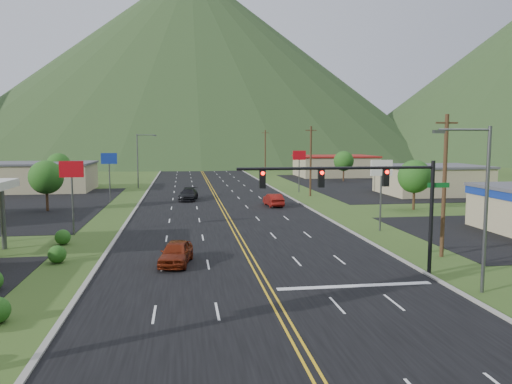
{
  "coord_description": "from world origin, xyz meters",
  "views": [
    {
      "loc": [
        -4.51,
        -14.36,
        8.4
      ],
      "look_at": [
        0.62,
        20.85,
        4.5
      ],
      "focal_mm": 35.0,
      "sensor_mm": 36.0,
      "label": 1
    }
  ],
  "objects": [
    {
      "name": "traffic_signal",
      "position": [
        6.48,
        14.0,
        5.33
      ],
      "size": [
        13.1,
        0.43,
        7.0
      ],
      "color": "black",
      "rests_on": "ground"
    },
    {
      "name": "streetlight_east",
      "position": [
        11.18,
        10.0,
        5.18
      ],
      "size": [
        3.28,
        0.25,
        9.0
      ],
      "color": "#59595E",
      "rests_on": "ground"
    },
    {
      "name": "streetlight_west",
      "position": [
        -11.68,
        70.0,
        5.18
      ],
      "size": [
        3.28,
        0.25,
        9.0
      ],
      "color": "#59595E",
      "rests_on": "ground"
    },
    {
      "name": "building_west_far",
      "position": [
        -28.0,
        68.0,
        2.26
      ],
      "size": [
        18.4,
        11.4,
        4.5
      ],
      "color": "tan",
      "rests_on": "ground"
    },
    {
      "name": "building_east_mid",
      "position": [
        32.0,
        55.0,
        2.16
      ],
      "size": [
        14.4,
        11.4,
        4.3
      ],
      "color": "tan",
      "rests_on": "ground"
    },
    {
      "name": "building_east_far",
      "position": [
        28.0,
        90.0,
        2.26
      ],
      "size": [
        16.4,
        12.4,
        4.5
      ],
      "color": "tan",
      "rests_on": "ground"
    },
    {
      "name": "pole_sign_west_a",
      "position": [
        -14.0,
        30.0,
        5.05
      ],
      "size": [
        2.0,
        0.18,
        6.4
      ],
      "color": "#59595E",
      "rests_on": "ground"
    },
    {
      "name": "pole_sign_west_b",
      "position": [
        -14.0,
        52.0,
        5.05
      ],
      "size": [
        2.0,
        0.18,
        6.4
      ],
      "color": "#59595E",
      "rests_on": "ground"
    },
    {
      "name": "pole_sign_east_a",
      "position": [
        13.0,
        28.0,
        5.05
      ],
      "size": [
        2.0,
        0.18,
        6.4
      ],
      "color": "#59595E",
      "rests_on": "ground"
    },
    {
      "name": "pole_sign_east_b",
      "position": [
        13.0,
        60.0,
        5.05
      ],
      "size": [
        2.0,
        0.18,
        6.4
      ],
      "color": "#59595E",
      "rests_on": "ground"
    },
    {
      "name": "tree_west_a",
      "position": [
        -20.0,
        45.0,
        3.89
      ],
      "size": [
        3.84,
        3.84,
        5.82
      ],
      "color": "#382314",
      "rests_on": "ground"
    },
    {
      "name": "tree_west_b",
      "position": [
        -25.0,
        72.0,
        3.89
      ],
      "size": [
        3.84,
        3.84,
        5.82
      ],
      "color": "#382314",
      "rests_on": "ground"
    },
    {
      "name": "tree_east_a",
      "position": [
        22.0,
        40.0,
        3.89
      ],
      "size": [
        3.84,
        3.84,
        5.82
      ],
      "color": "#382314",
      "rests_on": "ground"
    },
    {
      "name": "tree_east_b",
      "position": [
        26.0,
        78.0,
        3.89
      ],
      "size": [
        3.84,
        3.84,
        5.82
      ],
      "color": "#382314",
      "rests_on": "ground"
    },
    {
      "name": "utility_pole_a",
      "position": [
        13.5,
        18.0,
        5.13
      ],
      "size": [
        1.6,
        0.28,
        10.0
      ],
      "color": "#382314",
      "rests_on": "ground"
    },
    {
      "name": "utility_pole_b",
      "position": [
        13.5,
        55.0,
        5.13
      ],
      "size": [
        1.6,
        0.28,
        10.0
      ],
      "color": "#382314",
      "rests_on": "ground"
    },
    {
      "name": "utility_pole_c",
      "position": [
        13.5,
        95.0,
        5.13
      ],
      "size": [
        1.6,
        0.28,
        10.0
      ],
      "color": "#382314",
      "rests_on": "ground"
    },
    {
      "name": "utility_pole_d",
      "position": [
        13.5,
        135.0,
        5.13
      ],
      "size": [
        1.6,
        0.28,
        10.0
      ],
      "color": "#382314",
      "rests_on": "ground"
    },
    {
      "name": "mountain_n",
      "position": [
        0.0,
        220.0,
        42.5
      ],
      "size": [
        220.0,
        220.0,
        85.0
      ],
      "primitive_type": "cone",
      "color": "#23391A",
      "rests_on": "ground"
    },
    {
      "name": "car_red_near",
      "position": [
        -5.08,
        18.41,
        0.77
      ],
      "size": [
        2.57,
        4.79,
        1.55
      ],
      "primitive_type": "imported",
      "rotation": [
        0.0,
        0.0,
        -0.17
      ],
      "color": "maroon",
      "rests_on": "ground"
    },
    {
      "name": "car_dark_mid",
      "position": [
        -3.91,
        52.49,
        0.78
      ],
      "size": [
        2.92,
        5.62,
        1.56
      ],
      "primitive_type": "imported",
      "rotation": [
        0.0,
        0.0,
        -0.14
      ],
      "color": "black",
      "rests_on": "ground"
    },
    {
      "name": "car_red_far",
      "position": [
        6.33,
        45.21,
        0.76
      ],
      "size": [
        1.94,
        4.72,
        1.52
      ],
      "primitive_type": "imported",
      "rotation": [
        0.0,
        0.0,
        3.21
      ],
      "color": "maroon",
      "rests_on": "ground"
    }
  ]
}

